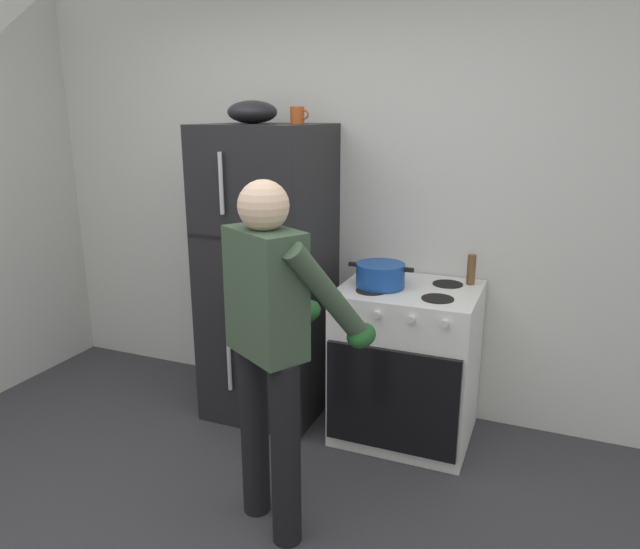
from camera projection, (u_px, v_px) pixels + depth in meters
kitchen_wall_back at (345, 194)px, 3.68m from camera, size 6.00×0.10×2.70m
refrigerator at (269, 274)px, 3.60m from camera, size 0.68×0.72×1.79m
stove_range at (406, 363)px, 3.38m from camera, size 0.76×0.67×0.91m
person_cook at (273, 331)px, 2.50m from camera, size 0.64×0.68×1.60m
red_pot at (380, 275)px, 3.26m from camera, size 0.37×0.27×0.13m
coffee_mug at (298, 115)px, 3.32m from camera, size 0.11×0.08×0.10m
pepper_mill at (471, 269)px, 3.32m from camera, size 0.05×0.05×0.17m
mixing_bowl at (252, 112)px, 3.37m from camera, size 0.29×0.29×0.13m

